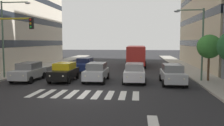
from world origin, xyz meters
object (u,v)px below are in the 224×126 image
Objects in this scene: bus_behind_traffic at (136,54)px; street_lamp_left at (198,36)px; car_0 at (173,74)px; car_1 at (134,72)px; street_lamp_right at (7,31)px; street_tree_1 at (209,47)px; car_4 at (29,71)px; car_row2_0 at (85,65)px; car_2 at (97,72)px; car_3 at (64,72)px.

street_lamp_left reaches higher than bus_behind_traffic.
car_0 is 15.76m from bus_behind_traffic.
car_1 is 0.59× the size of street_lamp_right.
street_lamp_left is at bearing 1.26° from street_tree_1.
car_4 is 1.06× the size of street_tree_1.
car_row2_0 is at bearing -48.24° from car_1.
car_2 is 10.51m from street_tree_1.
street_lamp_right is (15.75, -1.21, 3.83)m from car_0.
car_0 is at bearing 173.48° from car_2.
car_3 is 13.48m from street_tree_1.
street_lamp_right is (5.89, -0.66, 3.83)m from car_3.
street_lamp_left is (-9.18, -0.60, 3.28)m from car_2.
street_lamp_right is (12.44, 14.16, 2.85)m from bus_behind_traffic.
car_0 is 4.26m from street_lamp_left.
car_3 is at bearing 86.80° from car_row2_0.
car_3 is at bearing -176.98° from car_4.
street_tree_1 reaches higher than car_4.
car_row2_0 is 0.59× the size of street_lamp_right.
car_4 is (13.28, -0.37, 0.00)m from car_0.
bus_behind_traffic is 15.55m from street_tree_1.
car_2 is at bearing 3.72° from street_lamp_left.
car_4 is 4.63m from street_lamp_right.
car_1 is 0.68× the size of street_lamp_left.
car_3 is 16.24m from bus_behind_traffic.
car_3 is (6.56, 0.13, 0.00)m from car_1.
street_lamp_right is 1.79× the size of street_tree_1.
bus_behind_traffic is 2.51× the size of street_tree_1.
car_2 is 1.06× the size of street_tree_1.
car_3 is 7.05m from street_lamp_right.
car_2 is 9.71m from street_lamp_right.
car_3 is at bearing -3.20° from car_0.
car_4 is (3.42, 0.18, 0.00)m from car_3.
car_0 is 6.89m from car_2.
car_1 is 9.25m from car_row2_0.
street_lamp_left reaches higher than car_3.
street_lamp_right reaches higher than car_row2_0.
car_2 and car_4 have the same top height.
car_0 is 4.35m from street_tree_1.
bus_behind_traffic is at bearing -103.61° from car_2.
car_row2_0 is 9.73m from street_lamp_right.
car_4 is 0.68× the size of street_lamp_left.
street_lamp_right reaches higher than car_3.
car_3 is 1.00× the size of car_4.
car_1 is at bearing 177.57° from street_lamp_right.
street_lamp_left is 18.10m from street_lamp_right.
street_tree_1 is (-1.04, -0.02, -0.93)m from street_lamp_left.
bus_behind_traffic reaches higher than car_2.
car_2 is at bearing 76.39° from bus_behind_traffic.
car_2 is 1.00× the size of car_3.
car_0 is at bearing 30.51° from street_lamp_left.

